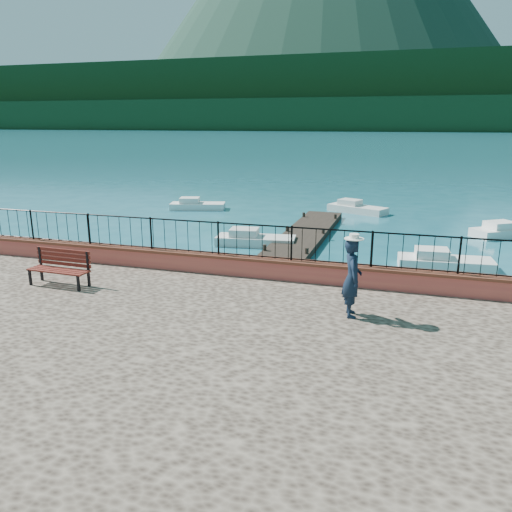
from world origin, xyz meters
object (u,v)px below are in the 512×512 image
Objects in this scene: boat_0 at (256,237)px; boat_4 at (358,206)px; person at (352,278)px; boat_1 at (446,259)px; park_bench at (60,275)px; boat_3 at (198,203)px; boat_2 at (509,228)px.

boat_4 is (3.60, 10.08, 0.00)m from boat_0.
person is 9.55m from boat_1.
park_bench reaches higher than boat_1.
person reaches higher than boat_3.
boat_3 is at bearing 104.38° from park_bench.
boat_3 is at bearing 137.19° from boat_2.
boat_2 is 1.08× the size of boat_3.
park_bench is 0.47× the size of boat_2.
boat_1 and boat_3 have the same top height.
person is 0.49× the size of boat_4.
boat_3 is 0.94× the size of boat_4.
boat_4 is (-7.95, 4.52, 0.00)m from boat_2.
boat_0 is 0.98× the size of boat_4.
boat_0 and boat_2 have the same top height.
park_bench is at bearing -144.10° from boat_1.
boat_2 is 1.02× the size of boat_4.
boat_0 is 12.81m from boat_2.
person is (7.90, 0.12, 0.62)m from park_bench.
park_bench is 0.51× the size of boat_3.
boat_2 and boat_4 have the same top height.
boat_2 is at bearing 17.98° from boat_0.
boat_0 is at bearing -85.44° from boat_4.
boat_0 is at bearing 13.33° from person.
boat_1 is at bearing 42.84° from park_bench.
boat_4 is (-1.93, 20.54, -1.71)m from person.
boat_2 is (3.35, 7.01, 0.00)m from boat_1.
boat_2 is at bearing 59.50° from boat_1.
boat_1 is (8.19, -1.45, 0.00)m from boat_0.
boat_0 is at bearing -66.99° from boat_3.
boat_0 and boat_1 have the same top height.
boat_0 is (2.37, 10.58, -1.09)m from park_bench.
boat_3 is (-12.02, 18.65, -1.71)m from person.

